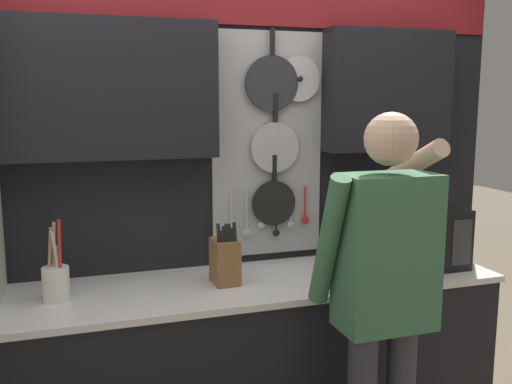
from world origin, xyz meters
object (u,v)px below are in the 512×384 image
knife_block (225,260)px  utensil_crock (56,281)px  microwave (408,236)px  person (384,283)px

knife_block → utensil_crock: (-0.74, 0.00, -0.02)m
knife_block → utensil_crock: utensil_crock is taller
microwave → knife_block: bearing=180.0°
knife_block → person: person is taller
microwave → person: person is taller
utensil_crock → microwave: bearing=-0.1°
microwave → knife_block: (-0.97, 0.00, -0.04)m
microwave → utensil_crock: bearing=179.9°
person → utensil_crock: bearing=157.1°
knife_block → utensil_crock: bearing=179.9°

